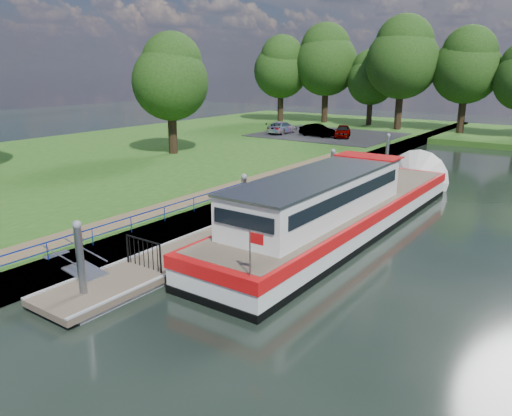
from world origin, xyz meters
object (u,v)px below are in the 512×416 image
Objects in this scene: pontoon at (293,209)px; car_a at (343,131)px; car_c at (282,127)px; barge at (347,207)px; car_b at (317,130)px.

car_a reaches higher than pontoon.
car_c is at bearing 165.74° from car_a.
car_a is 0.84× the size of car_c.
car_a is at bearing -175.99° from car_c.
car_b is at bearing 121.79° from barge.
car_a is 2.60m from car_b.
car_b reaches higher than pontoon.
car_c is at bearing 96.87° from car_b.
pontoon is 6.88× the size of car_c.
car_a is 0.97× the size of car_b.
barge is at bearing -141.15° from car_b.
barge is (3.60, -0.88, 0.90)m from pontoon.
car_c is (-6.76, -0.85, 0.01)m from car_a.
barge is 5.78× the size of car_a.
barge is at bearing -84.89° from car_a.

